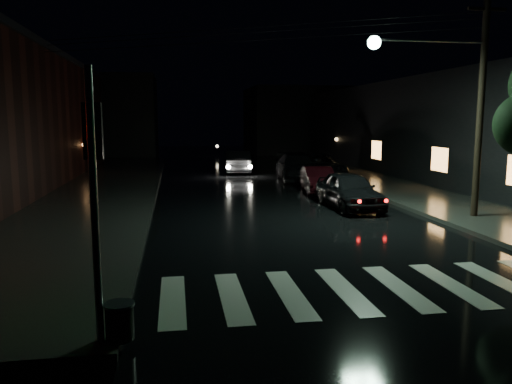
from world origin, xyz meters
name	(u,v)px	position (x,y,z in m)	size (l,w,h in m)	color
ground	(235,306)	(0.00, 0.00, 0.00)	(120.00, 120.00, 0.00)	black
sidewalk_left	(89,198)	(-5.00, 14.00, 0.07)	(6.00, 44.00, 0.15)	#282826
sidewalk_right	(401,190)	(10.00, 14.00, 0.07)	(4.00, 44.00, 0.15)	#282826
building_right	(484,130)	(17.00, 18.00, 3.00)	(10.00, 40.00, 6.00)	black
building_far_left	(87,116)	(-10.00, 45.00, 4.00)	(14.00, 10.00, 8.00)	black
building_far_right	(312,120)	(14.00, 45.00, 3.50)	(14.00, 10.00, 7.00)	black
crosswalk	(372,289)	(3.00, 0.50, 0.01)	(9.00, 3.00, 0.01)	beige
signal_pole_corner	(108,253)	(-2.14, -1.46, 1.54)	(0.68, 0.61, 4.20)	slate
utility_pole	(464,90)	(8.83, 7.00, 4.60)	(4.92, 0.44, 8.00)	black
parked_car_a	(349,190)	(5.84, 9.93, 0.74)	(1.76, 4.37, 1.49)	black
parked_car_b	(318,180)	(5.86, 14.45, 0.64)	(1.35, 3.87, 1.28)	black
parked_car_c	(297,167)	(6.10, 19.90, 0.77)	(2.15, 5.30, 1.54)	black
parked_car_d	(319,167)	(7.45, 19.78, 0.77)	(2.57, 5.57, 1.55)	black
oncoming_car	(237,162)	(3.07, 24.31, 0.75)	(1.60, 4.58, 1.51)	black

